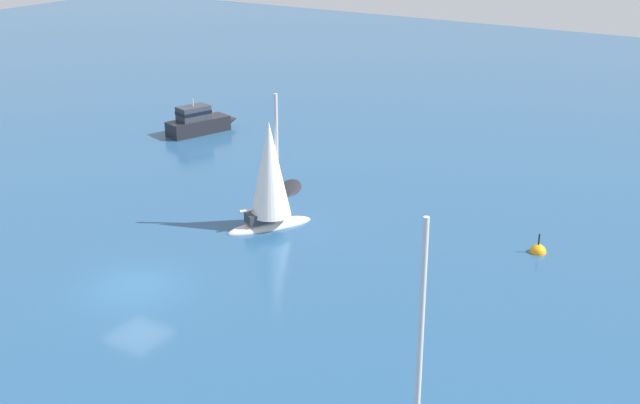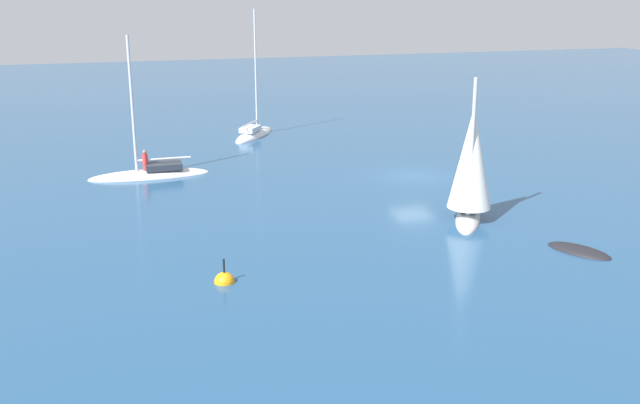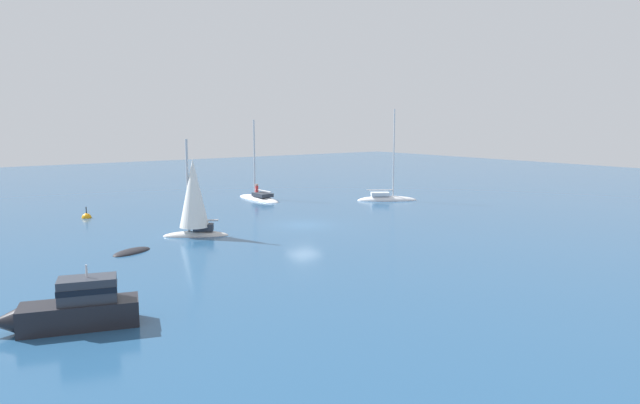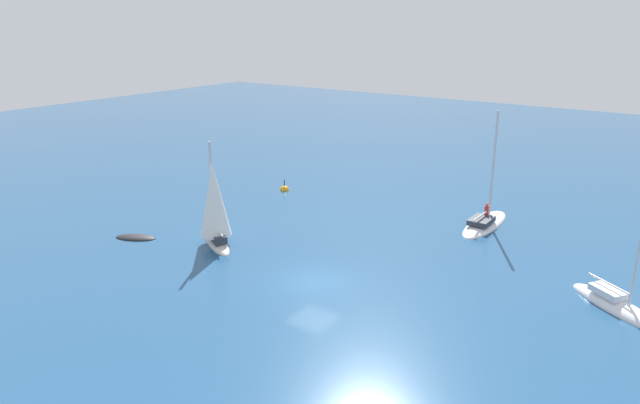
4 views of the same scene
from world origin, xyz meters
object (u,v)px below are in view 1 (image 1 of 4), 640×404
at_px(powerboat, 200,122).
at_px(channel_buoy, 538,252).
at_px(tender, 290,188).
at_px(yacht, 270,179).

relative_size(powerboat, channel_buoy, 4.22).
bearing_deg(tender, channel_buoy, -120.34).
relative_size(yacht, tender, 2.33).
bearing_deg(powerboat, tender, -99.84).
distance_m(yacht, powerboat, 18.88).
xyz_separation_m(yacht, channel_buoy, (4.35, -12.97, -2.65)).
relative_size(powerboat, tender, 1.81).
height_order(tender, channel_buoy, channel_buoy).
xyz_separation_m(yacht, powerboat, (11.77, 14.65, -1.82)).
xyz_separation_m(tender, channel_buoy, (-1.13, -15.47, 0.00)).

